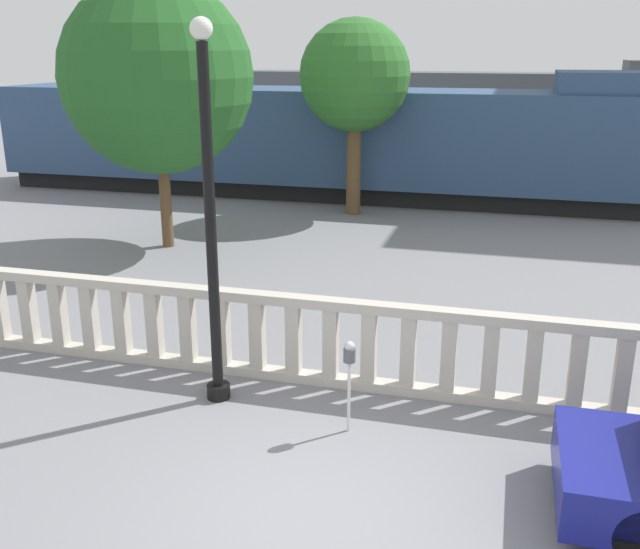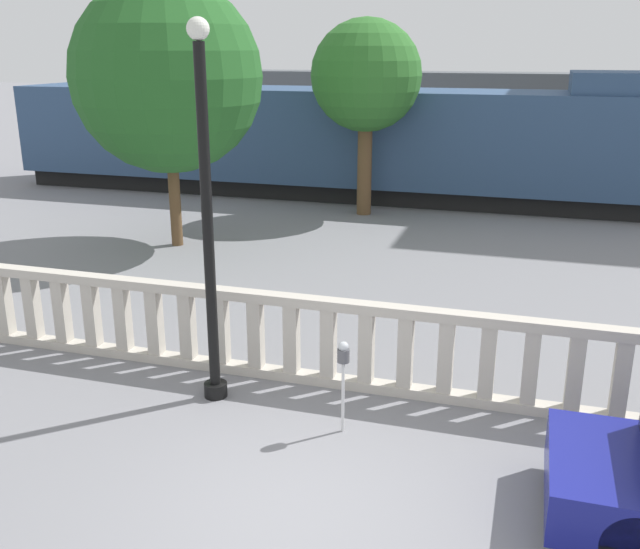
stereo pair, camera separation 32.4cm
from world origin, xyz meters
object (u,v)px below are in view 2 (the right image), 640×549
at_px(parking_meter, 343,361).
at_px(train_near, 328,140).
at_px(tree_right, 167,77).
at_px(lamppost, 208,223).
at_px(tree_left, 366,77).
at_px(train_far, 441,106).

xyz_separation_m(parking_meter, train_near, (-4.46, 14.60, 0.83)).
bearing_deg(tree_right, lamppost, -58.64).
height_order(lamppost, tree_right, tree_right).
bearing_deg(train_near, lamppost, -79.96).
xyz_separation_m(lamppost, tree_left, (-0.71, 11.77, 1.39)).
distance_m(lamppost, tree_left, 11.87).
xyz_separation_m(train_near, train_far, (1.70, 14.40, 0.04)).
distance_m(parking_meter, train_far, 29.14).
distance_m(lamppost, tree_right, 8.43).
relative_size(lamppost, train_far, 0.20).
distance_m(train_far, tree_right, 21.91).
bearing_deg(tree_right, train_far, 80.76).
relative_size(train_near, train_far, 0.84).
relative_size(lamppost, tree_right, 0.80).
relative_size(tree_left, tree_right, 0.88).
relative_size(train_far, tree_right, 3.99).
distance_m(tree_left, tree_right, 5.91).
relative_size(train_near, tree_left, 3.83).
bearing_deg(tree_right, tree_left, 52.49).
relative_size(lamppost, train_near, 0.24).
xyz_separation_m(train_near, tree_right, (-1.80, -7.11, 2.21)).
bearing_deg(lamppost, parking_meter, -11.79).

